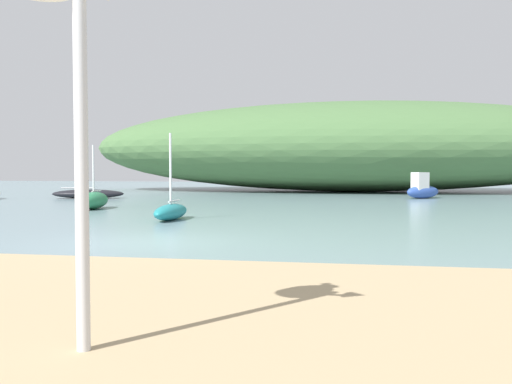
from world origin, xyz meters
name	(u,v)px	position (x,y,z in m)	size (l,w,h in m)	color
ground_plane	(147,242)	(0.00, 0.00, 0.00)	(120.00, 120.00, 0.00)	gray
distant_hill	(352,147)	(4.61, 31.53, 3.46)	(41.76, 14.34, 6.93)	#476B3D
mast_structure	(51,4)	(2.42, -8.44, 3.23)	(1.14, 0.58, 3.61)	silver
sailboat_outer_mooring	(88,194)	(-10.79, 18.22, 0.29)	(4.41, 2.36, 4.38)	black
sailboat_by_sandbar	(171,211)	(-1.35, 5.71, 0.30)	(0.81, 2.62, 3.02)	teal
sailboat_far_left	(94,200)	(-6.44, 10.16, 0.39)	(1.32, 2.71, 2.82)	#287A4C
motorboat_east_reach	(422,189)	(8.80, 21.58, 0.57)	(2.41, 2.25, 1.56)	#2D4C9E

